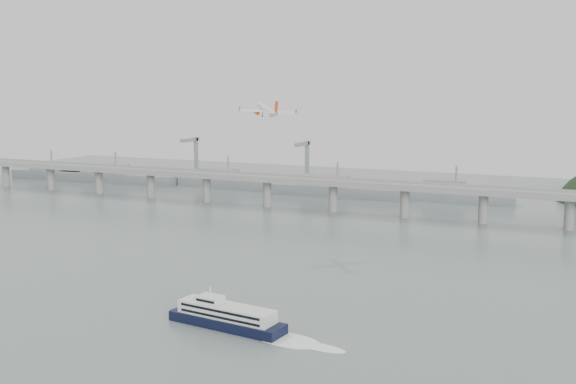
% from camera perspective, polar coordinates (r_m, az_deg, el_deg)
% --- Properties ---
extents(ground, '(900.00, 900.00, 0.00)m').
position_cam_1_polar(ground, '(274.32, -4.69, -9.07)').
color(ground, slate).
rests_on(ground, ground).
extents(bridge, '(800.00, 22.00, 23.90)m').
position_cam_1_polar(bridge, '(452.33, 7.28, 0.27)').
color(bridge, gray).
rests_on(bridge, ground).
extents(distant_fleet, '(453.00, 60.90, 40.00)m').
position_cam_1_polar(distant_fleet, '(573.65, -5.76, 0.93)').
color(distant_fleet, slate).
rests_on(distant_fleet, ground).
extents(ferry, '(73.27, 18.90, 13.83)m').
position_cam_1_polar(ferry, '(243.72, -5.21, -10.46)').
color(ferry, black).
rests_on(ferry, ground).
extents(airliner, '(27.62, 28.85, 9.29)m').
position_cam_1_polar(airliner, '(362.46, -1.78, 6.97)').
color(airliner, white).
rests_on(airliner, ground).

